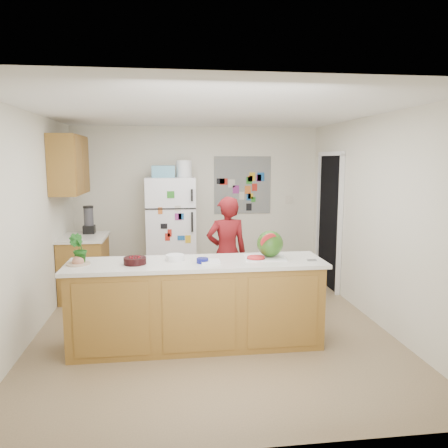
{
  "coord_description": "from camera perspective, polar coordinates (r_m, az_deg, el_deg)",
  "views": [
    {
      "loc": [
        -0.48,
        -4.95,
        1.97
      ],
      "look_at": [
        0.18,
        0.2,
        1.2
      ],
      "focal_mm": 35.0,
      "sensor_mm": 36.0,
      "label": 1
    }
  ],
  "objects": [
    {
      "name": "person",
      "position": [
        5.78,
        0.37,
        -3.8
      ],
      "size": [
        0.58,
        0.42,
        1.5
      ],
      "primitive_type": "imported",
      "rotation": [
        0.0,
        0.0,
        3.25
      ],
      "color": "maroon",
      "rests_on": "floor"
    },
    {
      "name": "keys",
      "position": [
        4.68,
        11.39,
        -4.66
      ],
      "size": [
        0.1,
        0.05,
        0.01
      ],
      "primitive_type": "cube",
      "rotation": [
        0.0,
        0.0,
        -0.03
      ],
      "color": "gray",
      "rests_on": "peninsula_top"
    },
    {
      "name": "floor",
      "position": [
        5.35,
        -1.65,
        -13.33
      ],
      "size": [
        4.0,
        4.5,
        0.02
      ],
      "primitive_type": "cube",
      "color": "brown",
      "rests_on": "ground"
    },
    {
      "name": "watermelon",
      "position": [
        4.73,
        6.03,
        -2.58
      ],
      "size": [
        0.28,
        0.28,
        0.28
      ],
      "primitive_type": "sphere",
      "color": "#235D19",
      "rests_on": "cutting_board"
    },
    {
      "name": "blender_appliance",
      "position": [
        6.66,
        -17.25,
        0.43
      ],
      "size": [
        0.14,
        0.14,
        0.38
      ],
      "primitive_type": "cylinder",
      "color": "black",
      "rests_on": "side_counter_top"
    },
    {
      "name": "white_bowl",
      "position": [
        4.64,
        -6.42,
        -4.37
      ],
      "size": [
        0.22,
        0.22,
        0.06
      ],
      "primitive_type": "cylinder",
      "rotation": [
        0.0,
        0.0,
        -0.14
      ],
      "color": "white",
      "rests_on": "peninsula_top"
    },
    {
      "name": "cobalt_bowl",
      "position": [
        4.5,
        -2.83,
        -4.78
      ],
      "size": [
        0.13,
        0.13,
        0.05
      ],
      "primitive_type": "cylinder",
      "rotation": [
        0.0,
        0.0,
        -0.04
      ],
      "color": "#0C0F63",
      "rests_on": "peninsula_top"
    },
    {
      "name": "fridge_top_bin",
      "position": [
        6.83,
        -7.93,
        6.81
      ],
      "size": [
        0.35,
        0.28,
        0.18
      ],
      "primitive_type": "cube",
      "color": "#5999B2",
      "rests_on": "refrigerator"
    },
    {
      "name": "side_counter_base",
      "position": [
        6.59,
        -17.73,
        -5.52
      ],
      "size": [
        0.6,
        0.8,
        0.86
      ],
      "primitive_type": "cube",
      "color": "brown",
      "rests_on": "floor"
    },
    {
      "name": "peninsula_base",
      "position": [
        4.71,
        -3.53,
        -10.58
      ],
      "size": [
        2.6,
        0.62,
        0.88
      ],
      "primitive_type": "cube",
      "color": "brown",
      "rests_on": "floor"
    },
    {
      "name": "wall_back",
      "position": [
        7.26,
        -3.46,
        2.69
      ],
      "size": [
        4.0,
        0.02,
        2.5
      ],
      "primitive_type": "cube",
      "color": "beige",
      "rests_on": "ground"
    },
    {
      "name": "paper_towel",
      "position": [
        4.52,
        -1.78,
        -4.9
      ],
      "size": [
        0.19,
        0.17,
        0.02
      ],
      "primitive_type": "cube",
      "rotation": [
        0.0,
        0.0,
        0.0
      ],
      "color": "silver",
      "rests_on": "peninsula_top"
    },
    {
      "name": "cherry_bowl",
      "position": [
        4.53,
        -11.56,
        -4.72
      ],
      "size": [
        0.28,
        0.28,
        0.07
      ],
      "primitive_type": "cylinder",
      "rotation": [
        0.0,
        0.0,
        0.25
      ],
      "color": "black",
      "rests_on": "peninsula_top"
    },
    {
      "name": "watermelon_slice",
      "position": [
        4.65,
        4.18,
        -4.38
      ],
      "size": [
        0.18,
        0.18,
        0.02
      ],
      "primitive_type": "cylinder",
      "color": "#BC2449",
      "rests_on": "cutting_board"
    },
    {
      "name": "upper_cabinets",
      "position": [
        6.39,
        -19.56,
        7.29
      ],
      "size": [
        0.35,
        1.0,
        0.8
      ],
      "primitive_type": "cube",
      "color": "brown",
      "rests_on": "wall_left"
    },
    {
      "name": "side_counter_top",
      "position": [
        6.5,
        -17.91,
        -1.66
      ],
      "size": [
        0.64,
        0.84,
        0.04
      ],
      "primitive_type": "cube",
      "color": "silver",
      "rests_on": "side_counter_base"
    },
    {
      "name": "refrigerator",
      "position": [
        6.92,
        -6.94,
        -0.98
      ],
      "size": [
        0.75,
        0.7,
        1.7
      ],
      "primitive_type": "cube",
      "color": "silver",
      "rests_on": "floor"
    },
    {
      "name": "plate",
      "position": [
        4.67,
        -18.51,
        -4.94
      ],
      "size": [
        0.27,
        0.27,
        0.02
      ],
      "primitive_type": "cylinder",
      "rotation": [
        0.0,
        0.0,
        0.14
      ],
      "color": "tan",
      "rests_on": "peninsula_top"
    },
    {
      "name": "ceiling",
      "position": [
        5.0,
        -1.78,
        14.59
      ],
      "size": [
        4.0,
        4.5,
        0.02
      ],
      "primitive_type": "cube",
      "color": "white",
      "rests_on": "wall_back"
    },
    {
      "name": "doorway",
      "position": [
        6.92,
        13.66,
        0.27
      ],
      "size": [
        0.03,
        0.85,
        2.04
      ],
      "primitive_type": "cube",
      "color": "black",
      "rests_on": "ground"
    },
    {
      "name": "wall_left",
      "position": [
        5.23,
        -24.22,
        -0.27
      ],
      "size": [
        0.02,
        4.5,
        2.5
      ],
      "primitive_type": "cube",
      "color": "beige",
      "rests_on": "ground"
    },
    {
      "name": "wall_right",
      "position": [
        5.58,
        19.28,
        0.52
      ],
      "size": [
        0.02,
        4.5,
        2.5
      ],
      "primitive_type": "cube",
      "color": "beige",
      "rests_on": "ground"
    },
    {
      "name": "photo_collage",
      "position": [
        7.3,
        2.43,
        5.09
      ],
      "size": [
        0.95,
        0.01,
        0.95
      ],
      "primitive_type": "cube",
      "color": "slate",
      "rests_on": "wall_back"
    },
    {
      "name": "peninsula_top",
      "position": [
        4.58,
        -3.58,
        -5.13
      ],
      "size": [
        2.68,
        0.7,
        0.04
      ],
      "primitive_type": "cube",
      "color": "silver",
      "rests_on": "peninsula_base"
    },
    {
      "name": "potted_plant",
      "position": [
        4.67,
        -18.51,
        -3.09
      ],
      "size": [
        0.18,
        0.15,
        0.31
      ],
      "primitive_type": "imported",
      "rotation": [
        0.0,
        0.0,
        3.04
      ],
      "color": "#1B4514",
      "rests_on": "peninsula_top"
    },
    {
      "name": "cutting_board",
      "position": [
        4.73,
        5.35,
        -4.4
      ],
      "size": [
        0.47,
        0.37,
        0.01
      ],
      "primitive_type": "cube",
      "rotation": [
        0.0,
        0.0,
        -0.1
      ],
      "color": "white",
      "rests_on": "peninsula_top"
    }
  ]
}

